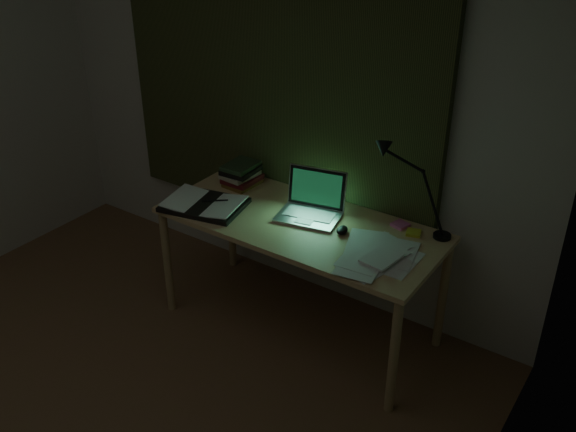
% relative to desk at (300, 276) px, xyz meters
% --- Properties ---
extents(wall_back, '(3.50, 0.00, 2.50)m').
position_rel_desk_xyz_m(wall_back, '(-0.46, 0.43, 0.88)').
color(wall_back, beige).
rests_on(wall_back, ground).
extents(curtain, '(2.20, 0.06, 2.00)m').
position_rel_desk_xyz_m(curtain, '(-0.46, 0.39, 1.08)').
color(curtain, '#2A3018').
rests_on(curtain, wall_back).
extents(desk, '(1.60, 0.70, 0.73)m').
position_rel_desk_xyz_m(desk, '(0.00, 0.00, 0.00)').
color(desk, tan).
rests_on(desk, floor).
extents(laptop, '(0.42, 0.45, 0.25)m').
position_rel_desk_xyz_m(laptop, '(0.02, 0.05, 0.49)').
color(laptop, silver).
rests_on(laptop, desk).
extents(open_textbook, '(0.51, 0.41, 0.04)m').
position_rel_desk_xyz_m(open_textbook, '(-0.55, -0.17, 0.38)').
color(open_textbook, white).
rests_on(open_textbook, desk).
extents(book_stack, '(0.20, 0.23, 0.14)m').
position_rel_desk_xyz_m(book_stack, '(-0.56, 0.18, 0.44)').
color(book_stack, white).
rests_on(book_stack, desk).
extents(loose_papers, '(0.42, 0.43, 0.02)m').
position_rel_desk_xyz_m(loose_papers, '(0.51, -0.09, 0.38)').
color(loose_papers, silver).
rests_on(loose_papers, desk).
extents(mouse, '(0.08, 0.10, 0.03)m').
position_rel_desk_xyz_m(mouse, '(0.26, 0.02, 0.38)').
color(mouse, black).
rests_on(mouse, desk).
extents(sticky_yellow, '(0.09, 0.09, 0.02)m').
position_rel_desk_xyz_m(sticky_yellow, '(0.58, 0.23, 0.37)').
color(sticky_yellow, gold).
rests_on(sticky_yellow, desk).
extents(sticky_pink, '(0.10, 0.10, 0.02)m').
position_rel_desk_xyz_m(sticky_pink, '(0.48, 0.27, 0.37)').
color(sticky_pink, pink).
rests_on(sticky_pink, desk).
extents(desk_lamp, '(0.36, 0.29, 0.52)m').
position_rel_desk_xyz_m(desk_lamp, '(0.72, 0.28, 0.62)').
color(desk_lamp, black).
rests_on(desk_lamp, desk).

